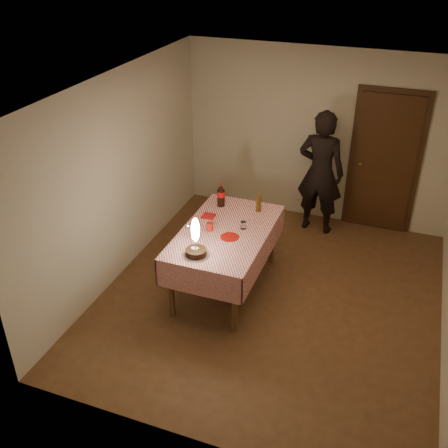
# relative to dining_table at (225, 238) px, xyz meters

# --- Properties ---
(ground) EXTENTS (4.00, 4.50, 0.01)m
(ground) POSITION_rel_dining_table_xyz_m (0.60, 0.01, -0.72)
(ground) COLOR brown
(ground) RESTS_ON ground
(room_shell) EXTENTS (4.04, 4.54, 2.62)m
(room_shell) POSITION_rel_dining_table_xyz_m (0.63, 0.09, 0.93)
(room_shell) COLOR beige
(room_shell) RESTS_ON ground
(dining_table) EXTENTS (1.02, 1.72, 0.83)m
(dining_table) POSITION_rel_dining_table_xyz_m (0.00, 0.00, 0.00)
(dining_table) COLOR brown
(dining_table) RESTS_ON ground
(birthday_cake) EXTENTS (0.29, 0.29, 0.47)m
(birthday_cake) POSITION_rel_dining_table_xyz_m (-0.12, -0.62, 0.25)
(birthday_cake) COLOR white
(birthday_cake) RESTS_ON dining_table
(red_plate) EXTENTS (0.22, 0.22, 0.01)m
(red_plate) POSITION_rel_dining_table_xyz_m (0.10, -0.13, 0.11)
(red_plate) COLOR #AE120C
(red_plate) RESTS_ON dining_table
(red_cup) EXTENTS (0.08, 0.08, 0.10)m
(red_cup) POSITION_rel_dining_table_xyz_m (-0.18, -0.06, 0.16)
(red_cup) COLOR #B61A0C
(red_cup) RESTS_ON dining_table
(clear_cup) EXTENTS (0.07, 0.07, 0.09)m
(clear_cup) POSITION_rel_dining_table_xyz_m (0.18, 0.12, 0.16)
(clear_cup) COLOR white
(clear_cup) RESTS_ON dining_table
(napkin_stack) EXTENTS (0.15, 0.15, 0.02)m
(napkin_stack) POSITION_rel_dining_table_xyz_m (-0.32, 0.25, 0.12)
(napkin_stack) COLOR #B61415
(napkin_stack) RESTS_ON dining_table
(cola_bottle) EXTENTS (0.10, 0.10, 0.32)m
(cola_bottle) POSITION_rel_dining_table_xyz_m (-0.28, 0.58, 0.26)
(cola_bottle) COLOR black
(cola_bottle) RESTS_ON dining_table
(amber_bottle_right) EXTENTS (0.06, 0.06, 0.26)m
(amber_bottle_right) POSITION_rel_dining_table_xyz_m (0.23, 0.60, 0.23)
(amber_bottle_right) COLOR #50370D
(amber_bottle_right) RESTS_ON dining_table
(photographer) EXTENTS (0.71, 0.50, 1.85)m
(photographer) POSITION_rel_dining_table_xyz_m (0.76, 1.86, 0.20)
(photographer) COLOR black
(photographer) RESTS_ON ground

